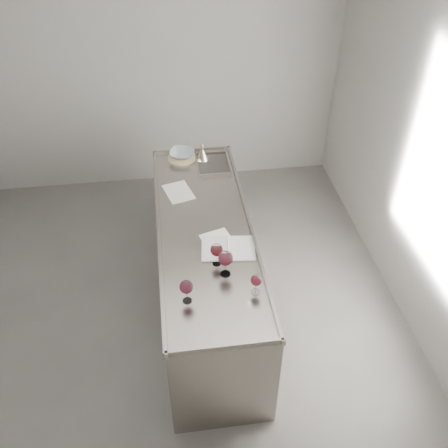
{
  "coord_description": "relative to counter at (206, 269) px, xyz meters",
  "views": [
    {
      "loc": [
        0.23,
        -2.79,
        3.5
      ],
      "look_at": [
        0.65,
        0.23,
        1.02
      ],
      "focal_mm": 40.0,
      "sensor_mm": 36.0,
      "label": 1
    }
  ],
  "objects": [
    {
      "name": "ceramic_bowl",
      "position": [
        -0.1,
        1.08,
        0.52
      ],
      "size": [
        0.29,
        0.29,
        0.06
      ],
      "primitive_type": "imported",
      "rotation": [
        0.0,
        0.0,
        -0.28
      ],
      "color": "#99AAB2",
      "rests_on": "trivet"
    },
    {
      "name": "room_shell",
      "position": [
        -0.5,
        -0.3,
        0.93
      ],
      "size": [
        4.54,
        5.04,
        2.84
      ],
      "color": "#54514F",
      "rests_on": "ground"
    },
    {
      "name": "wine_glass_right",
      "position": [
        0.04,
        -0.43,
        0.6
      ],
      "size": [
        0.09,
        0.09,
        0.18
      ],
      "rotation": [
        0.0,
        0.0,
        -0.38
      ],
      "color": "white",
      "rests_on": "counter"
    },
    {
      "name": "loose_paper_top",
      "position": [
        0.09,
        -0.21,
        0.47
      ],
      "size": [
        0.31,
        0.38,
        0.0
      ],
      "primitive_type": "cube",
      "rotation": [
        0.0,
        0.0,
        0.29
      ],
      "color": "white",
      "rests_on": "counter"
    },
    {
      "name": "counter",
      "position": [
        0.0,
        0.0,
        0.0
      ],
      "size": [
        0.77,
        2.42,
        0.97
      ],
      "color": "gray",
      "rests_on": "ground"
    },
    {
      "name": "trivet",
      "position": [
        -0.1,
        1.08,
        0.48
      ],
      "size": [
        0.35,
        0.35,
        0.02
      ],
      "primitive_type": "cylinder",
      "rotation": [
        0.0,
        0.0,
        0.34
      ],
      "color": "#D0C487",
      "rests_on": "counter"
    },
    {
      "name": "loose_paper_under",
      "position": [
        -0.18,
        0.52,
        0.47
      ],
      "size": [
        0.29,
        0.36,
        0.0
      ],
      "primitive_type": "cube",
      "rotation": [
        0.0,
        0.0,
        0.27
      ],
      "color": "silver",
      "rests_on": "counter"
    },
    {
      "name": "notebook",
      "position": [
        0.15,
        -0.28,
        0.47
      ],
      "size": [
        0.44,
        0.33,
        0.02
      ],
      "rotation": [
        0.0,
        0.0,
        -0.11
      ],
      "color": "white",
      "rests_on": "counter"
    },
    {
      "name": "wine_glass_left",
      "position": [
        -0.2,
        -0.77,
        0.6
      ],
      "size": [
        0.09,
        0.09,
        0.18
      ],
      "rotation": [
        0.0,
        0.0,
        -0.29
      ],
      "color": "white",
      "rests_on": "counter"
    },
    {
      "name": "wine_glass_small",
      "position": [
        0.27,
        -0.75,
        0.58
      ],
      "size": [
        0.08,
        0.08,
        0.16
      ],
      "rotation": [
        0.0,
        0.0,
        0.05
      ],
      "color": "white",
      "rests_on": "counter"
    },
    {
      "name": "wine_funnel",
      "position": [
        0.09,
        1.04,
        0.52
      ],
      "size": [
        0.12,
        0.12,
        0.18
      ],
      "rotation": [
        0.0,
        0.0,
        -0.32
      ],
      "color": "#AEA59B",
      "rests_on": "counter"
    },
    {
      "name": "wine_glass_middle",
      "position": [
        0.09,
        -0.55,
        0.62
      ],
      "size": [
        0.11,
        0.11,
        0.21
      ],
      "rotation": [
        0.0,
        0.0,
        0.16
      ],
      "color": "white",
      "rests_on": "counter"
    }
  ]
}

